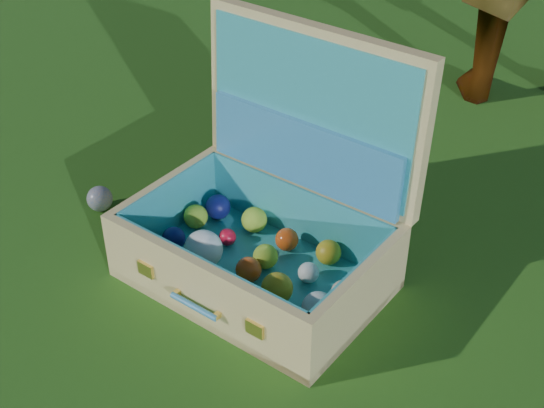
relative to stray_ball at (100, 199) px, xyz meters
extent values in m
plane|color=#215114|center=(0.42, 0.12, -0.03)|extent=(60.00, 60.00, 0.00)
sphere|color=#426AAD|center=(0.00, 0.00, 0.00)|extent=(0.07, 0.07, 0.07)
cube|color=#DEC177|center=(0.50, -0.04, -0.02)|extent=(0.61, 0.44, 0.02)
cube|color=#DEC177|center=(0.48, -0.21, 0.05)|extent=(0.57, 0.09, 0.17)
cube|color=#DEC177|center=(0.52, 0.14, 0.05)|extent=(0.57, 0.09, 0.17)
cube|color=#DEC177|center=(0.23, 0.00, 0.05)|extent=(0.06, 0.34, 0.17)
cube|color=#DEC177|center=(0.77, -0.07, 0.05)|extent=(0.06, 0.34, 0.17)
cube|color=teal|center=(0.50, -0.04, -0.01)|extent=(0.56, 0.40, 0.01)
cube|color=teal|center=(0.48, -0.20, 0.06)|extent=(0.53, 0.07, 0.15)
cube|color=teal|center=(0.52, 0.13, 0.06)|extent=(0.53, 0.07, 0.15)
cube|color=teal|center=(0.24, -0.01, 0.06)|extent=(0.04, 0.34, 0.15)
cube|color=teal|center=(0.76, -0.07, 0.06)|extent=(0.04, 0.34, 0.15)
cube|color=#DEC177|center=(0.52, 0.18, 0.33)|extent=(0.57, 0.12, 0.38)
cube|color=teal|center=(0.52, 0.16, 0.33)|extent=(0.53, 0.08, 0.34)
cube|color=teal|center=(0.52, 0.15, 0.22)|extent=(0.51, 0.08, 0.16)
cube|color=#F2C659|center=(0.33, -0.21, 0.05)|extent=(0.04, 0.01, 0.03)
cube|color=#F2C659|center=(0.63, -0.25, 0.05)|extent=(0.04, 0.01, 0.03)
cylinder|color=teal|center=(0.47, -0.24, 0.04)|extent=(0.12, 0.03, 0.01)
cube|color=#F2C659|center=(0.42, -0.23, 0.04)|extent=(0.01, 0.02, 0.01)
cube|color=#F2C659|center=(0.53, -0.24, 0.04)|extent=(0.01, 0.02, 0.01)
sphere|color=#9EC12F|center=(0.26, -0.12, 0.03)|extent=(0.07, 0.07, 0.07)
sphere|color=#9EC12F|center=(0.38, -0.14, 0.02)|extent=(0.06, 0.06, 0.06)
sphere|color=#9EC12F|center=(0.48, -0.16, 0.03)|extent=(0.07, 0.07, 0.07)
sphere|color=#EA4E13|center=(0.59, -0.16, 0.02)|extent=(0.05, 0.05, 0.05)
sphere|color=beige|center=(0.70, -0.18, 0.03)|extent=(0.07, 0.07, 0.07)
sphere|color=#101352|center=(0.29, -0.06, 0.02)|extent=(0.06, 0.06, 0.06)
sphere|color=silver|center=(0.38, -0.07, 0.04)|extent=(0.09, 0.09, 0.09)
sphere|color=#EA4E13|center=(0.50, -0.07, 0.02)|extent=(0.06, 0.06, 0.06)
sphere|color=#BA9718|center=(0.59, -0.09, 0.03)|extent=(0.07, 0.07, 0.07)
sphere|color=silver|center=(0.70, -0.11, 0.03)|extent=(0.07, 0.07, 0.07)
sphere|color=#9EC12F|center=(0.28, 0.04, 0.02)|extent=(0.06, 0.06, 0.06)
sphere|color=red|center=(0.39, 0.02, 0.01)|extent=(0.04, 0.04, 0.04)
sphere|color=#9EC12F|center=(0.51, -0.01, 0.02)|extent=(0.06, 0.06, 0.06)
sphere|color=silver|center=(0.62, 0.00, 0.02)|extent=(0.05, 0.05, 0.05)
sphere|color=beige|center=(0.72, -0.03, 0.02)|extent=(0.06, 0.06, 0.06)
sphere|color=#101352|center=(0.31, 0.10, 0.02)|extent=(0.06, 0.06, 0.06)
sphere|color=#9EC12F|center=(0.41, 0.10, 0.02)|extent=(0.06, 0.06, 0.06)
sphere|color=#EA4E13|center=(0.52, 0.07, 0.02)|extent=(0.06, 0.06, 0.06)
sphere|color=#BA9718|center=(0.63, 0.08, 0.02)|extent=(0.06, 0.06, 0.06)
camera|label=1|loc=(1.21, -1.16, 1.12)|focal=50.00mm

